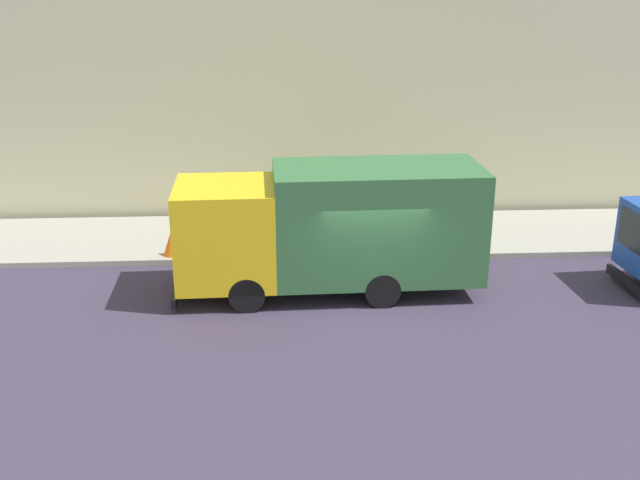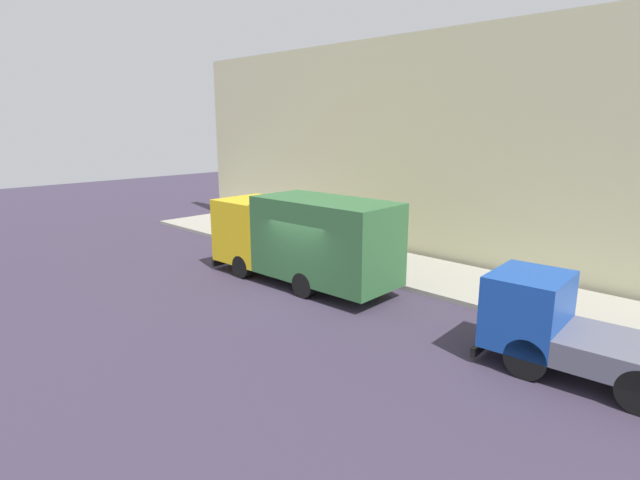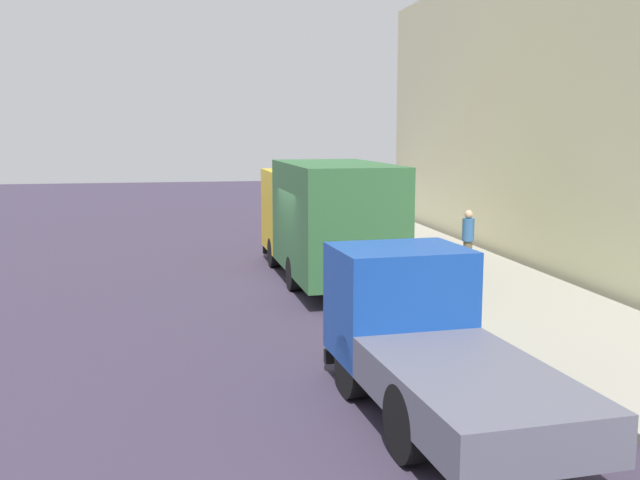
{
  "view_description": "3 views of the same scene",
  "coord_description": "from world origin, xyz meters",
  "px_view_note": "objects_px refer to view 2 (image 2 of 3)",
  "views": [
    {
      "loc": [
        -16.45,
        2.19,
        7.69
      ],
      "look_at": [
        1.43,
        1.21,
        1.24
      ],
      "focal_mm": 42.09,
      "sensor_mm": 36.0,
      "label": 1
    },
    {
      "loc": [
        -11.01,
        -11.71,
        5.69
      ],
      "look_at": [
        1.67,
        0.62,
        1.57
      ],
      "focal_mm": 28.04,
      "sensor_mm": 36.0,
      "label": 2
    },
    {
      "loc": [
        -2.69,
        -18.2,
        4.03
      ],
      "look_at": [
        0.63,
        -0.58,
        1.33
      ],
      "focal_mm": 41.12,
      "sensor_mm": 36.0,
      "label": 3
    }
  ],
  "objects_px": {
    "small_flatbed_truck": "(576,332)",
    "pedestrian_walking": "(376,238)",
    "large_utility_truck": "(302,237)",
    "traffic_cone_orange": "(274,240)",
    "street_sign_post": "(324,223)"
  },
  "relations": [
    {
      "from": "large_utility_truck",
      "to": "traffic_cone_orange",
      "type": "relative_size",
      "value": 11.0
    },
    {
      "from": "large_utility_truck",
      "to": "small_flatbed_truck",
      "type": "xyz_separation_m",
      "value": [
        -0.38,
        -9.43,
        -0.69
      ]
    },
    {
      "from": "large_utility_truck",
      "to": "pedestrian_walking",
      "type": "relative_size",
      "value": 4.53
    },
    {
      "from": "small_flatbed_truck",
      "to": "traffic_cone_orange",
      "type": "xyz_separation_m",
      "value": [
        2.71,
        13.77,
        -0.54
      ]
    },
    {
      "from": "traffic_cone_orange",
      "to": "street_sign_post",
      "type": "bearing_deg",
      "value": -91.56
    },
    {
      "from": "large_utility_truck",
      "to": "traffic_cone_orange",
      "type": "height_order",
      "value": "large_utility_truck"
    },
    {
      "from": "pedestrian_walking",
      "to": "street_sign_post",
      "type": "height_order",
      "value": "street_sign_post"
    },
    {
      "from": "traffic_cone_orange",
      "to": "pedestrian_walking",
      "type": "bearing_deg",
      "value": -70.31
    },
    {
      "from": "large_utility_truck",
      "to": "traffic_cone_orange",
      "type": "distance_m",
      "value": 5.08
    },
    {
      "from": "small_flatbed_truck",
      "to": "pedestrian_walking",
      "type": "bearing_deg",
      "value": 60.65
    },
    {
      "from": "large_utility_truck",
      "to": "street_sign_post",
      "type": "xyz_separation_m",
      "value": [
        2.24,
        1.05,
        0.05
      ]
    },
    {
      "from": "traffic_cone_orange",
      "to": "large_utility_truck",
      "type": "bearing_deg",
      "value": -118.27
    },
    {
      "from": "small_flatbed_truck",
      "to": "traffic_cone_orange",
      "type": "height_order",
      "value": "small_flatbed_truck"
    },
    {
      "from": "traffic_cone_orange",
      "to": "small_flatbed_truck",
      "type": "bearing_deg",
      "value": -101.15
    },
    {
      "from": "small_flatbed_truck",
      "to": "street_sign_post",
      "type": "distance_m",
      "value": 10.83
    }
  ]
}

